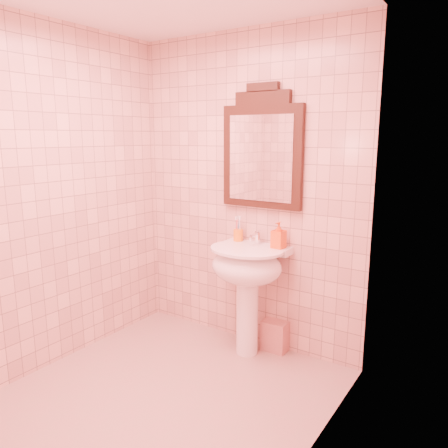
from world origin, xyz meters
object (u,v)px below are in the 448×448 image
Objects in this scene: mirror at (262,151)px; toothbrush_cup at (238,235)px; towel at (275,336)px; pedestal_sink at (247,273)px; soap_dispenser at (279,235)px.

mirror is 0.69m from toothbrush_cup.
towel is at bearing -11.04° from mirror.
pedestal_sink is 4.27× the size of soap_dispenser.
pedestal_sink is 0.38m from soap_dispenser.
soap_dispenser is 0.84m from towel.
towel is (0.17, 0.17, -0.54)m from pedestal_sink.
mirror reaches higher than towel.
pedestal_sink is at bearing -134.59° from towel.
mirror is 1.47m from towel.
toothbrush_cup is 0.73× the size of towel.
pedestal_sink is 0.59m from towel.
mirror is 3.81× the size of towel.
soap_dispenser is at bearing -3.64° from toothbrush_cup.
toothbrush_cup is at bearing -177.35° from towel.
pedestal_sink is 3.52× the size of towel.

